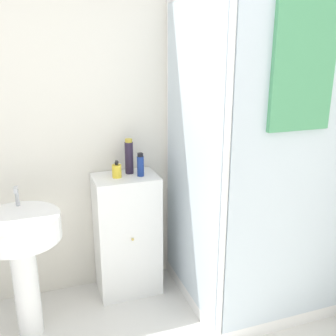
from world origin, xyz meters
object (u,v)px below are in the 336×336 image
object	(u,v)px
sink	(21,247)
shampoo_bottle_tall_black	(129,157)
shampoo_bottle_blue	(140,165)
soap_dispenser	(117,171)

from	to	relation	value
sink	shampoo_bottle_tall_black	world-z (taller)	shampoo_bottle_tall_black
shampoo_bottle_blue	sink	bearing A→B (deg)	-164.75
sink	soap_dispenser	distance (m)	0.78
sink	shampoo_bottle_blue	bearing A→B (deg)	15.25
sink	shampoo_bottle_blue	xyz separation A→B (m)	(0.82, 0.22, 0.37)
sink	shampoo_bottle_blue	world-z (taller)	shampoo_bottle_blue
sink	shampoo_bottle_tall_black	size ratio (longest dim) A/B	3.78
soap_dispenser	shampoo_bottle_blue	world-z (taller)	shampoo_bottle_blue
soap_dispenser	shampoo_bottle_tall_black	world-z (taller)	shampoo_bottle_tall_black
shampoo_bottle_tall_black	sink	bearing A→B (deg)	-157.88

